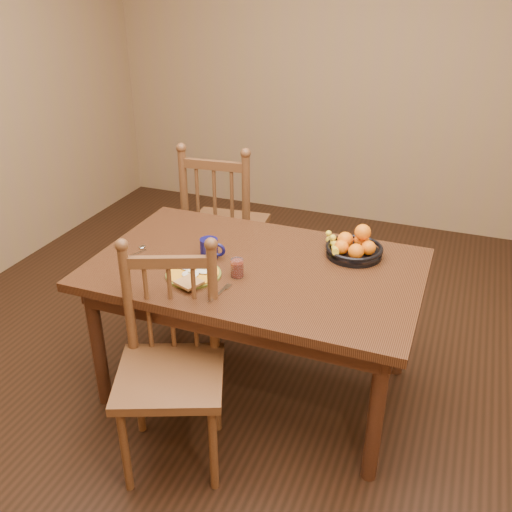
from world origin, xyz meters
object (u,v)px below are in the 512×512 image
(dining_table, at_px, (256,280))
(chair_near, at_px, (171,367))
(chair_far, at_px, (224,226))
(breakfast_plate, at_px, (193,274))
(fruit_bowl, at_px, (354,247))
(coffee_mug, at_px, (210,248))

(dining_table, height_order, chair_near, chair_near)
(chair_far, height_order, breakfast_plate, chair_far)
(chair_near, relative_size, fruit_bowl, 3.13)
(chair_near, bearing_deg, coffee_mug, 74.01)
(breakfast_plate, relative_size, fruit_bowl, 0.93)
(dining_table, bearing_deg, coffee_mug, -178.71)
(dining_table, xyz_separation_m, fruit_bowl, (0.42, 0.28, 0.13))
(fruit_bowl, bearing_deg, coffee_mug, -157.16)
(chair_near, distance_m, fruit_bowl, 1.08)
(chair_far, relative_size, coffee_mug, 8.12)
(dining_table, relative_size, coffee_mug, 11.98)
(chair_far, relative_size, fruit_bowl, 3.35)
(chair_far, bearing_deg, coffee_mug, 104.10)
(breakfast_plate, bearing_deg, fruit_bowl, 36.43)
(coffee_mug, relative_size, fruit_bowl, 0.41)
(dining_table, height_order, chair_far, chair_far)
(chair_far, height_order, fruit_bowl, chair_far)
(chair_far, xyz_separation_m, coffee_mug, (0.30, -0.83, 0.27))
(chair_near, xyz_separation_m, fruit_bowl, (0.60, 0.84, 0.30))
(fruit_bowl, bearing_deg, chair_far, 150.21)
(dining_table, distance_m, fruit_bowl, 0.52)
(chair_near, bearing_deg, breakfast_plate, 76.22)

